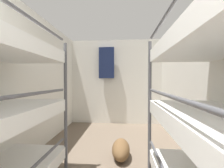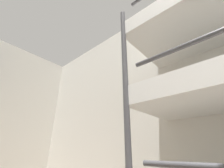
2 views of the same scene
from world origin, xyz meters
The scene contains 1 object.
wall_right centered at (1.38, 2.38, 1.25)m, with size 0.06×4.89×2.51m.
Camera 2 is at (-0.28, 1.68, 0.57)m, focal length 24.00 mm.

